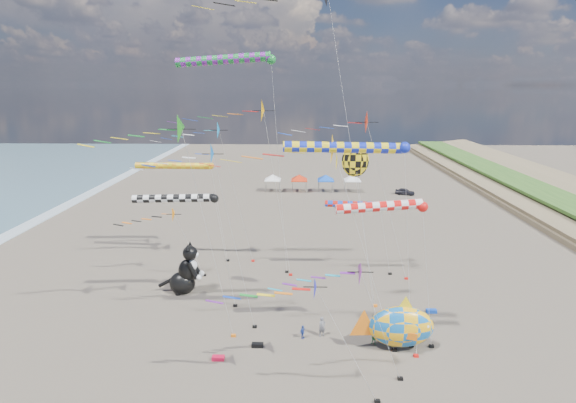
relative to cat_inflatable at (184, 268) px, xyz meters
The scene contains 26 objects.
delta_kite_0 20.77m from the cat_inflatable, 35.45° to the right, with size 12.72×2.39×16.57m.
delta_kite_1 19.77m from the cat_inflatable, 43.15° to the right, with size 8.89×1.83×9.10m.
delta_kite_2 16.13m from the cat_inflatable, 71.29° to the right, with size 9.44×2.24×17.78m.
delta_kite_3 13.96m from the cat_inflatable, 58.56° to the right, with size 8.50×1.82×15.56m.
delta_kite_4 6.05m from the cat_inflatable, 120.42° to the left, with size 8.12×1.69×7.87m.
delta_kite_5 19.28m from the cat_inflatable, 55.33° to the right, with size 10.43×1.60×8.65m.
delta_kite_7 22.04m from the cat_inflatable, 11.71° to the left, with size 12.46×2.46×17.45m.
delta_kite_8 16.18m from the cat_inflatable, 35.17° to the left, with size 12.03×2.36×18.47m.
delta_kite_9 14.79m from the cat_inflatable, 73.71° to the left, with size 9.47×2.10×16.15m.
windsock_0 21.28m from the cat_inflatable, 31.69° to the right, with size 10.04×0.79×15.80m.
windsock_1 18.20m from the cat_inflatable, 15.64° to the left, with size 7.27×0.70×8.09m.
windsock_2 11.90m from the cat_inflatable, 106.61° to the left, with size 9.99×0.74×11.44m.
windsock_3 21.13m from the cat_inflatable, 27.80° to the right, with size 7.85×0.76×11.60m.
windsock_4 8.09m from the cat_inflatable, 77.13° to the right, with size 8.67×0.75×10.54m.
windsock_5 20.37m from the cat_inflatable, 50.03° to the left, with size 10.84×0.94×22.42m.
angelfish_kite 19.22m from the cat_inflatable, 13.73° to the right, with size 3.74×3.02×14.93m.
cat_inflatable is the anchor object (origin of this frame).
fish_inflatable 20.90m from the cat_inflatable, 26.47° to the right, with size 6.53×2.19×4.43m.
person_adult 15.09m from the cat_inflatable, 30.50° to the right, with size 0.60×0.39×1.65m, color slate.
child_green 19.13m from the cat_inflatable, 27.23° to the right, with size 0.52×0.40×1.07m, color #228A4B.
child_blue 14.02m from the cat_inflatable, 35.11° to the right, with size 0.66×0.28×1.13m, color #2946A8.
kite_bag_0 12.41m from the cat_inflatable, 65.03° to the right, with size 0.90×0.44×0.30m, color red.
kite_bag_1 12.40m from the cat_inflatable, 49.70° to the right, with size 0.90×0.44×0.30m, color black.
kite_bag_2 23.21m from the cat_inflatable, ahead, with size 0.90×0.44×0.30m, color blue.
tent_row 45.08m from the cat_inflatable, 72.58° to the left, with size 19.20×4.20×3.80m.
parked_car 51.13m from the cat_inflatable, 53.38° to the left, with size 1.40×3.49×1.19m, color #26262D.
Camera 1 is at (-0.98, -22.89, 19.55)m, focal length 28.00 mm.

